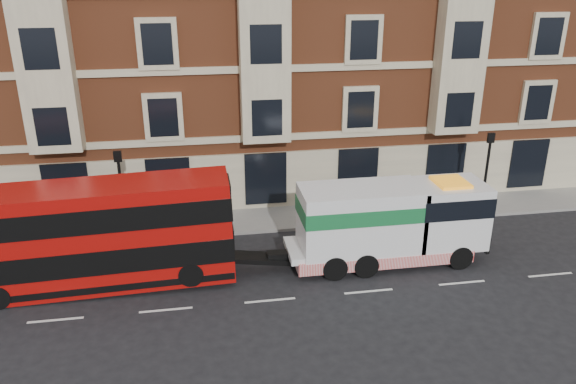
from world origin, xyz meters
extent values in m
plane|color=black|center=(0.00, 0.00, 0.00)|extent=(120.00, 120.00, 0.00)
cube|color=slate|center=(0.00, 7.50, 0.07)|extent=(90.00, 3.00, 0.15)
cube|color=brown|center=(0.50, 15.00, 9.00)|extent=(45.00, 12.00, 18.00)
cylinder|color=black|center=(-6.00, 6.20, 2.15)|extent=(0.14, 0.14, 4.00)
cube|color=black|center=(-6.00, 6.20, 4.25)|extent=(0.35, 0.15, 0.50)
cylinder|color=black|center=(12.00, 6.20, 2.15)|extent=(0.14, 0.14, 4.00)
cube|color=black|center=(12.00, 6.20, 4.25)|extent=(0.35, 0.15, 0.50)
cube|color=#A50B09|center=(-6.64, 2.27, 2.25)|extent=(10.71, 2.39, 4.21)
cube|color=black|center=(-6.64, 2.27, 1.63)|extent=(10.75, 2.45, 1.00)
cube|color=black|center=(-6.64, 2.27, 3.35)|extent=(10.75, 2.45, 0.96)
cylinder|color=black|center=(-10.27, 3.35, 0.50)|extent=(0.99, 0.31, 0.99)
cylinder|color=black|center=(-3.00, 1.19, 0.78)|extent=(0.99, 0.31, 0.99)
cylinder|color=black|center=(-3.00, 3.35, 0.78)|extent=(0.99, 0.31, 0.99)
cube|color=white|center=(5.36, 2.27, 0.91)|extent=(8.61, 2.20, 0.29)
cube|color=white|center=(8.14, 2.27, 2.15)|extent=(3.06, 2.39, 2.77)
cube|color=white|center=(4.22, 2.27, 2.20)|extent=(5.17, 2.39, 2.77)
cube|color=#166633|center=(4.22, 2.27, 2.68)|extent=(5.21, 2.43, 0.67)
cube|color=red|center=(5.17, 2.27, 0.57)|extent=(7.65, 2.45, 0.53)
cylinder|color=black|center=(8.42, 1.19, 0.53)|extent=(1.05, 0.33, 1.05)
cylinder|color=black|center=(8.42, 3.35, 0.53)|extent=(1.05, 0.33, 1.05)
cylinder|color=black|center=(4.22, 1.19, 0.53)|extent=(1.05, 0.38, 1.05)
cylinder|color=black|center=(4.22, 3.35, 0.53)|extent=(1.05, 0.38, 1.05)
cylinder|color=black|center=(2.88, 1.19, 0.53)|extent=(1.05, 0.38, 1.05)
cylinder|color=black|center=(2.88, 3.35, 0.53)|extent=(1.05, 0.38, 1.05)
imported|color=#1B2E37|center=(-9.01, 6.54, 0.91)|extent=(0.66, 0.62, 1.52)
camera|label=1|loc=(-2.41, -18.66, 12.06)|focal=35.00mm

